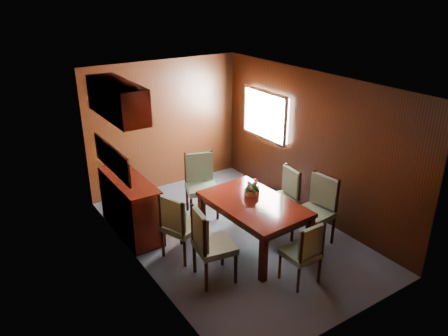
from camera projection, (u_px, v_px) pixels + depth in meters
ground at (233, 235)px, 6.80m from camera, size 4.50×4.50×0.00m
room_shell at (216, 131)px, 6.36m from camera, size 3.06×4.52×2.41m
sideboard at (131, 205)px, 6.76m from camera, size 0.48×1.40×0.90m
dining_table at (254, 208)px, 6.29m from camera, size 1.05×1.61×0.73m
chair_left_near at (209, 241)px, 5.58m from camera, size 0.55×0.57×1.04m
chair_left_far at (178, 224)px, 6.05m from camera, size 0.59×0.60×1.00m
chair_right_near at (318, 206)px, 6.45m from camera, size 0.54×0.56×1.05m
chair_right_far at (285, 194)px, 6.93m from camera, size 0.49×0.51×0.96m
chair_head at (305, 250)px, 5.54m from camera, size 0.43×0.42×0.90m
chair_foot at (201, 181)px, 7.26m from camera, size 0.64×0.62×1.07m
flower_centerpiece at (252, 187)px, 6.44m from camera, size 0.25×0.25×0.25m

